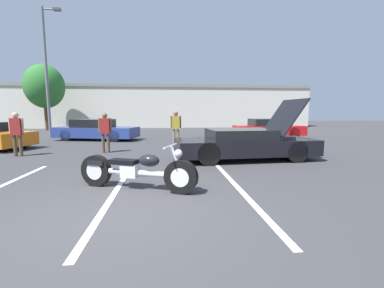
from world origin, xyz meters
TOP-DOWN VIEW (x-y plane):
  - ground_plane at (0.00, 0.00)m, footprint 80.00×80.00m
  - parking_stripe_middle at (-0.31, 1.32)m, footprint 0.12×5.32m
  - parking_stripe_back at (2.30, 1.32)m, footprint 0.12×5.32m
  - far_building at (0.00, 24.42)m, footprint 32.00×4.20m
  - light_pole at (-6.92, 13.91)m, footprint 1.21×0.28m
  - tree_background at (-9.83, 19.90)m, footprint 3.29×3.29m
  - motorcycle at (0.11, 1.37)m, footprint 2.55×1.19m
  - show_car_hood_open at (3.47, 4.53)m, footprint 4.85×2.10m
  - parked_car_mid_row at (-3.35, 11.38)m, footprint 4.94×2.78m
  - parked_car_right_row at (7.12, 11.59)m, footprint 4.23×1.79m
  - spectator_near_motorcycle at (1.21, 8.44)m, footprint 0.52×0.22m
  - spectator_by_show_car at (-4.74, 5.96)m, footprint 0.52×0.21m
  - spectator_midground at (-1.70, 6.53)m, footprint 0.52×0.21m

SIDE VIEW (x-z plane):
  - ground_plane at x=0.00m, z-range 0.00..0.00m
  - parking_stripe_middle at x=-0.31m, z-range 0.00..0.01m
  - parking_stripe_back at x=2.30m, z-range 0.00..0.01m
  - motorcycle at x=0.11m, z-range -0.08..0.90m
  - show_car_hood_open at x=3.47m, z-range -0.49..1.59m
  - parked_car_mid_row at x=-3.35m, z-range -0.03..1.18m
  - parked_car_right_row at x=7.12m, z-range -0.02..1.19m
  - spectator_midground at x=-1.70m, z-range 0.14..1.75m
  - spectator_by_show_car at x=-4.74m, z-range 0.15..1.78m
  - spectator_near_motorcycle at x=1.21m, z-range 0.16..1.82m
  - far_building at x=0.00m, z-range 0.14..4.54m
  - tree_background at x=-9.83m, z-range 0.96..6.71m
  - light_pole at x=-6.92m, z-range 0.39..8.63m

